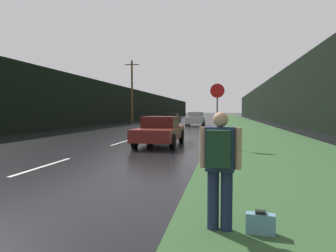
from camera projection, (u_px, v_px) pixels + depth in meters
grass_verge at (240, 124)px, 39.24m from camera, size 6.00×240.00×0.02m
lane_stripe_b at (44, 166)px, 8.93m from camera, size 0.12×3.00×0.01m
lane_stripe_c at (122, 142)px, 15.81m from camera, size 0.12×3.00×0.01m
lane_stripe_d at (152, 133)px, 22.69m from camera, size 0.12×3.00×0.01m
lane_stripe_e at (169, 128)px, 29.56m from camera, size 0.12×3.00×0.01m
lane_stripe_f at (179, 125)px, 36.44m from camera, size 0.12×3.00×0.01m
treeline_far_side at (131, 105)px, 52.18m from camera, size 2.00×140.00×5.37m
treeline_near_side at (275, 100)px, 47.82m from camera, size 2.00×140.00×6.81m
utility_pole_far at (132, 92)px, 37.45m from camera, size 1.80×0.24×7.95m
stop_sign at (217, 109)px, 13.28m from camera, size 0.63×0.07×2.87m
hitchhiker_with_backpack at (220, 163)px, 4.04m from camera, size 0.57×0.43×1.64m
suitcase at (260, 224)px, 3.97m from camera, size 0.39×0.18×0.33m
car_passing_near at (160, 130)px, 14.60m from camera, size 1.92×4.58×1.39m
car_passing_far at (196, 119)px, 33.53m from camera, size 1.95×4.08×1.55m
car_oncoming at (173, 118)px, 45.49m from camera, size 1.96×4.74×1.34m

